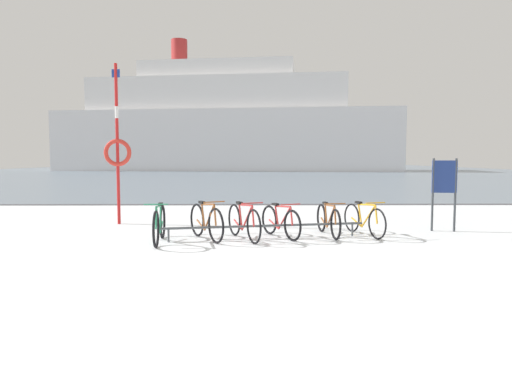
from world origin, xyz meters
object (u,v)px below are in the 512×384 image
object	(u,v)px
bicycle_2	(244,222)
info_sign	(444,183)
ferry_ship	(225,127)
bicycle_0	(159,224)
rescue_post	(117,148)
bicycle_1	(206,222)
bicycle_4	(328,220)
bicycle_3	(280,222)
bicycle_5	(364,219)

from	to	relation	value
bicycle_2	info_sign	distance (m)	4.82
info_sign	ferry_ship	world-z (taller)	ferry_ship
bicycle_0	rescue_post	size ratio (longest dim) A/B	0.42
bicycle_1	bicycle_4	xyz separation A→B (m)	(2.63, 0.46, -0.03)
bicycle_2	rescue_post	bearing A→B (deg)	145.14
bicycle_2	bicycle_0	bearing A→B (deg)	-168.01
bicycle_3	ferry_ship	distance (m)	55.12
rescue_post	ferry_ship	size ratio (longest dim) A/B	0.09
bicycle_5	rescue_post	size ratio (longest dim) A/B	0.39
bicycle_4	info_sign	world-z (taller)	info_sign
bicycle_2	bicycle_4	size ratio (longest dim) A/B	0.98
bicycle_4	info_sign	distance (m)	2.96
bicycle_1	bicycle_0	bearing A→B (deg)	-158.99
bicycle_1	rescue_post	distance (m)	3.74
bicycle_1	bicycle_5	world-z (taller)	bicycle_1
bicycle_3	rescue_post	bearing A→B (deg)	153.18
bicycle_3	bicycle_4	size ratio (longest dim) A/B	0.86
ferry_ship	bicycle_2	bearing A→B (deg)	-86.28
bicycle_0	info_sign	world-z (taller)	info_sign
bicycle_1	rescue_post	xyz separation A→B (m)	(-2.50, 2.29, 1.59)
bicycle_0	rescue_post	bearing A→B (deg)	121.07
bicycle_1	bicycle_5	xyz separation A→B (m)	(3.43, 0.49, -0.02)
bicycle_3	info_sign	world-z (taller)	info_sign
bicycle_4	rescue_post	bearing A→B (deg)	160.28
info_sign	bicycle_4	bearing A→B (deg)	-168.01
bicycle_3	bicycle_4	distance (m)	1.09
bicycle_1	rescue_post	size ratio (longest dim) A/B	0.36
bicycle_0	bicycle_4	size ratio (longest dim) A/B	1.01
bicycle_4	bicycle_5	xyz separation A→B (m)	(0.80, 0.03, 0.01)
bicycle_2	rescue_post	size ratio (longest dim) A/B	0.41
bicycle_5	bicycle_0	bearing A→B (deg)	-169.04
bicycle_0	ferry_ship	xyz separation A→B (m)	(-1.88, 55.22, 5.83)
bicycle_3	ferry_ship	world-z (taller)	ferry_ship
bicycle_2	ferry_ship	xyz separation A→B (m)	(-3.56, 54.86, 5.84)
bicycle_3	rescue_post	size ratio (longest dim) A/B	0.36
bicycle_0	bicycle_5	xyz separation A→B (m)	(4.33, 0.84, -0.02)
bicycle_1	bicycle_3	xyz separation A→B (m)	(1.57, 0.24, -0.03)
bicycle_1	bicycle_2	bearing A→B (deg)	0.80
bicycle_4	ferry_ship	size ratio (longest dim) A/B	0.04
bicycle_0	ferry_ship	bearing A→B (deg)	91.95
bicycle_4	rescue_post	xyz separation A→B (m)	(-5.13, 1.84, 1.62)
bicycle_2	info_sign	xyz separation A→B (m)	(4.64, 1.04, 0.76)
bicycle_4	rescue_post	distance (m)	5.68
bicycle_1	bicycle_3	bearing A→B (deg)	8.71
bicycle_3	bicycle_5	size ratio (longest dim) A/B	0.91
bicycle_0	rescue_post	distance (m)	3.47
bicycle_5	rescue_post	distance (m)	6.40
bicycle_3	bicycle_1	bearing A→B (deg)	-171.29
info_sign	rescue_post	xyz separation A→B (m)	(-7.92, 1.24, 0.83)
bicycle_5	info_sign	distance (m)	2.21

